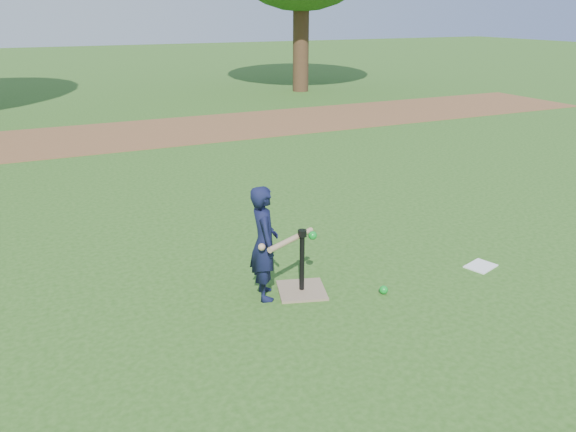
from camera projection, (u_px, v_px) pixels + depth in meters
name	position (u px, v px, depth m)	size (l,w,h in m)	color
ground	(251.00, 287.00, 5.31)	(80.00, 80.00, 0.00)	#285116
dirt_strip	(118.00, 136.00, 11.67)	(24.00, 3.00, 0.01)	brown
child	(264.00, 243.00, 4.97)	(0.38, 0.25, 1.05)	black
wiffle_ball_ground	(384.00, 290.00, 5.18)	(0.08, 0.08, 0.08)	#0D9324
clipboard	(481.00, 266.00, 5.73)	(0.30, 0.23, 0.01)	white
batting_tee	(302.00, 281.00, 5.20)	(0.54, 0.54, 0.61)	#8E745A
swing_action	(293.00, 240.00, 4.99)	(0.61, 0.31, 0.08)	tan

